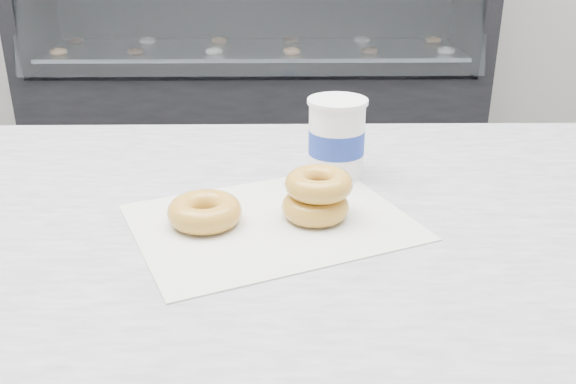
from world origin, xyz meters
name	(u,v)px	position (x,y,z in m)	size (l,w,h in m)	color
display_case	(255,66)	(0.00, 2.12, 0.49)	(2.40, 0.74, 1.25)	black
wax_paper	(271,222)	(0.12, -0.64, 0.90)	(0.34, 0.26, 0.00)	silver
donut_single	(205,211)	(0.04, -0.64, 0.92)	(0.09, 0.09, 0.03)	gold
donut_stack	(317,195)	(0.18, -0.62, 0.93)	(0.09, 0.09, 0.06)	gold
coffee_cup	(337,137)	(0.22, -0.47, 0.96)	(0.10, 0.10, 0.12)	white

